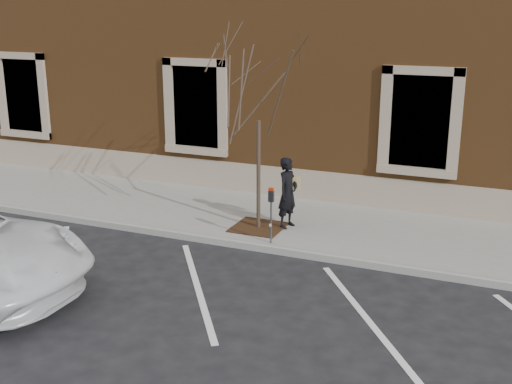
% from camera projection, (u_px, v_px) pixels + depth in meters
% --- Properties ---
extents(ground, '(120.00, 120.00, 0.00)m').
position_uv_depth(ground, '(245.00, 248.00, 13.89)').
color(ground, '#28282B').
rests_on(ground, ground).
extents(sidewalk_near, '(40.00, 3.50, 0.15)m').
position_uv_depth(sidewalk_near, '(275.00, 221.00, 15.42)').
color(sidewalk_near, '#9A9891').
rests_on(sidewalk_near, ground).
extents(curb_near, '(40.00, 0.12, 0.15)m').
position_uv_depth(curb_near, '(244.00, 245.00, 13.82)').
color(curb_near, '#9E9E99').
rests_on(curb_near, ground).
extents(parking_stripes, '(28.00, 4.40, 0.01)m').
position_uv_depth(parking_stripes, '(198.00, 287.00, 11.94)').
color(parking_stripes, silver).
rests_on(parking_stripes, ground).
extents(building_civic, '(40.00, 8.62, 8.00)m').
position_uv_depth(building_civic, '(347.00, 41.00, 19.62)').
color(building_civic, brown).
rests_on(building_civic, ground).
extents(man, '(0.53, 0.67, 1.63)m').
position_uv_depth(man, '(288.00, 193.00, 14.54)').
color(man, black).
rests_on(man, sidewalk_near).
extents(parking_meter, '(0.11, 0.09, 1.23)m').
position_uv_depth(parking_meter, '(271.00, 205.00, 13.51)').
color(parking_meter, '#595B60').
rests_on(parking_meter, sidewalk_near).
extents(tree_grate, '(1.12, 1.12, 0.03)m').
position_uv_depth(tree_grate, '(258.00, 227.00, 14.69)').
color(tree_grate, '#372111').
rests_on(tree_grate, sidewalk_near).
extents(sapling, '(2.70, 2.70, 4.51)m').
position_uv_depth(sapling, '(259.00, 90.00, 13.82)').
color(sapling, '#3D2E25').
rests_on(sapling, sidewalk_near).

